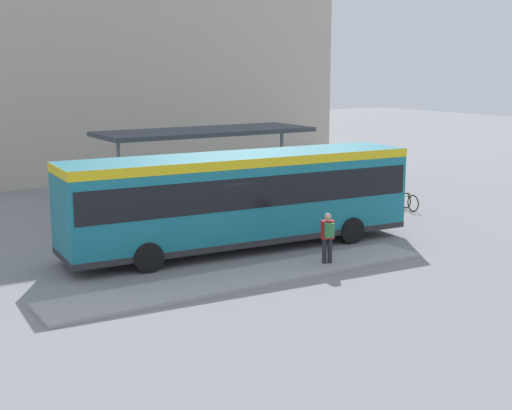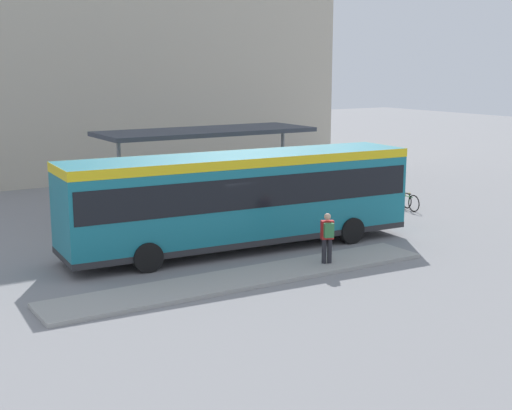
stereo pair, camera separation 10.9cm
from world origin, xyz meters
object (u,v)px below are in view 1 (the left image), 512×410
at_px(city_bus, 241,194).
at_px(bicycle_yellow, 400,198).
at_px(bicycle_green, 406,201).
at_px(pedestrian_waiting, 328,235).

relative_size(city_bus, bicycle_yellow, 7.65).
bearing_deg(bicycle_green, city_bus, 106.59).
xyz_separation_m(pedestrian_waiting, bicycle_green, (8.37, 5.36, -0.66)).
xyz_separation_m(city_bus, bicycle_yellow, (9.80, 2.69, -1.54)).
height_order(pedestrian_waiting, bicycle_yellow, pedestrian_waiting).
relative_size(pedestrian_waiting, bicycle_green, 0.92).
distance_m(bicycle_green, bicycle_yellow, 0.76).
xyz_separation_m(city_bus, bicycle_green, (9.49, 2.00, -1.52)).
height_order(pedestrian_waiting, bicycle_green, pedestrian_waiting).
bearing_deg(city_bus, pedestrian_waiting, -68.23).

